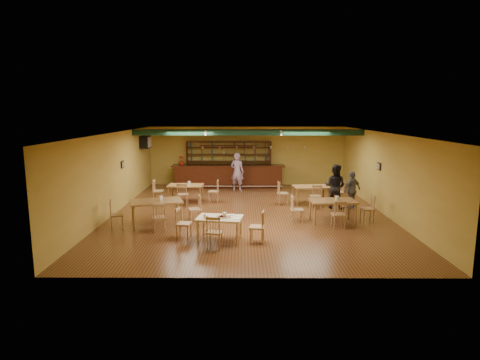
{
  "coord_description": "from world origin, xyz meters",
  "views": [
    {
      "loc": [
        -0.24,
        -14.65,
        3.75
      ],
      "look_at": [
        -0.33,
        0.6,
        1.15
      ],
      "focal_mm": 29.99,
      "sensor_mm": 36.0,
      "label": 1
    }
  ],
  "objects_px": {
    "dining_table_c": "(157,213)",
    "near_table": "(220,229)",
    "dining_table_a": "(186,193)",
    "dining_table_d": "(332,211)",
    "bar_counter": "(228,176)",
    "dining_table_b": "(311,195)",
    "patron_bar": "(237,172)",
    "patron_right_a": "(335,186)"
  },
  "relations": [
    {
      "from": "dining_table_d",
      "to": "patron_right_a",
      "type": "xyz_separation_m",
      "value": [
        0.54,
        2.05,
        0.48
      ]
    },
    {
      "from": "dining_table_a",
      "to": "dining_table_b",
      "type": "xyz_separation_m",
      "value": [
        5.21,
        -0.28,
        0.0
      ]
    },
    {
      "from": "dining_table_b",
      "to": "patron_bar",
      "type": "height_order",
      "value": "patron_bar"
    },
    {
      "from": "dining_table_b",
      "to": "dining_table_d",
      "type": "xyz_separation_m",
      "value": [
        0.26,
        -2.85,
        0.02
      ]
    },
    {
      "from": "dining_table_d",
      "to": "near_table",
      "type": "height_order",
      "value": "dining_table_d"
    },
    {
      "from": "dining_table_a",
      "to": "patron_bar",
      "type": "xyz_separation_m",
      "value": [
        2.13,
        2.47,
        0.55
      ]
    },
    {
      "from": "dining_table_a",
      "to": "dining_table_b",
      "type": "distance_m",
      "value": 5.22
    },
    {
      "from": "dining_table_c",
      "to": "bar_counter",
      "type": "bearing_deg",
      "value": 55.1
    },
    {
      "from": "dining_table_a",
      "to": "near_table",
      "type": "relative_size",
      "value": 1.12
    },
    {
      "from": "near_table",
      "to": "dining_table_d",
      "type": "bearing_deg",
      "value": 36.97
    },
    {
      "from": "bar_counter",
      "to": "dining_table_a",
      "type": "height_order",
      "value": "bar_counter"
    },
    {
      "from": "dining_table_c",
      "to": "patron_right_a",
      "type": "height_order",
      "value": "patron_right_a"
    },
    {
      "from": "near_table",
      "to": "patron_bar",
      "type": "relative_size",
      "value": 0.72
    },
    {
      "from": "dining_table_a",
      "to": "near_table",
      "type": "xyz_separation_m",
      "value": [
        1.71,
        -5.12,
        -0.01
      ]
    },
    {
      "from": "dining_table_d",
      "to": "patron_bar",
      "type": "bearing_deg",
      "value": 117.85
    },
    {
      "from": "dining_table_a",
      "to": "near_table",
      "type": "bearing_deg",
      "value": -69.5
    },
    {
      "from": "bar_counter",
      "to": "patron_right_a",
      "type": "height_order",
      "value": "patron_right_a"
    },
    {
      "from": "near_table",
      "to": "dining_table_b",
      "type": "bearing_deg",
      "value": 63.2
    },
    {
      "from": "bar_counter",
      "to": "near_table",
      "type": "distance_m",
      "value": 8.42
    },
    {
      "from": "dining_table_b",
      "to": "near_table",
      "type": "relative_size",
      "value": 1.12
    },
    {
      "from": "bar_counter",
      "to": "near_table",
      "type": "height_order",
      "value": "bar_counter"
    },
    {
      "from": "bar_counter",
      "to": "dining_table_d",
      "type": "relative_size",
      "value": 3.63
    },
    {
      "from": "dining_table_d",
      "to": "patron_right_a",
      "type": "distance_m",
      "value": 2.17
    },
    {
      "from": "dining_table_b",
      "to": "dining_table_c",
      "type": "distance_m",
      "value": 6.55
    },
    {
      "from": "dining_table_b",
      "to": "dining_table_d",
      "type": "distance_m",
      "value": 2.86
    },
    {
      "from": "bar_counter",
      "to": "near_table",
      "type": "xyz_separation_m",
      "value": [
        0.03,
        -8.41,
        -0.21
      ]
    },
    {
      "from": "dining_table_a",
      "to": "dining_table_b",
      "type": "bearing_deg",
      "value": -1.11
    },
    {
      "from": "dining_table_d",
      "to": "patron_right_a",
      "type": "bearing_deg",
      "value": 72.26
    },
    {
      "from": "bar_counter",
      "to": "dining_table_b",
      "type": "distance_m",
      "value": 5.03
    },
    {
      "from": "dining_table_b",
      "to": "dining_table_c",
      "type": "bearing_deg",
      "value": -156.65
    },
    {
      "from": "near_table",
      "to": "patron_right_a",
      "type": "bearing_deg",
      "value": 52.28
    },
    {
      "from": "bar_counter",
      "to": "dining_table_b",
      "type": "height_order",
      "value": "bar_counter"
    },
    {
      "from": "patron_bar",
      "to": "dining_table_b",
      "type": "bearing_deg",
      "value": 159.7
    },
    {
      "from": "dining_table_a",
      "to": "dining_table_c",
      "type": "bearing_deg",
      "value": -95.72
    },
    {
      "from": "dining_table_b",
      "to": "dining_table_c",
      "type": "xyz_separation_m",
      "value": [
        -5.69,
        -3.25,
        0.05
      ]
    },
    {
      "from": "dining_table_a",
      "to": "dining_table_d",
      "type": "distance_m",
      "value": 6.3
    },
    {
      "from": "dining_table_a",
      "to": "patron_bar",
      "type": "height_order",
      "value": "patron_bar"
    },
    {
      "from": "dining_table_b",
      "to": "dining_table_d",
      "type": "relative_size",
      "value": 0.95
    },
    {
      "from": "dining_table_c",
      "to": "near_table",
      "type": "distance_m",
      "value": 2.71
    },
    {
      "from": "dining_table_a",
      "to": "dining_table_d",
      "type": "height_order",
      "value": "dining_table_d"
    },
    {
      "from": "dining_table_c",
      "to": "patron_right_a",
      "type": "xyz_separation_m",
      "value": [
        6.49,
        2.45,
        0.45
      ]
    },
    {
      "from": "dining_table_a",
      "to": "patron_bar",
      "type": "relative_size",
      "value": 0.8
    }
  ]
}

